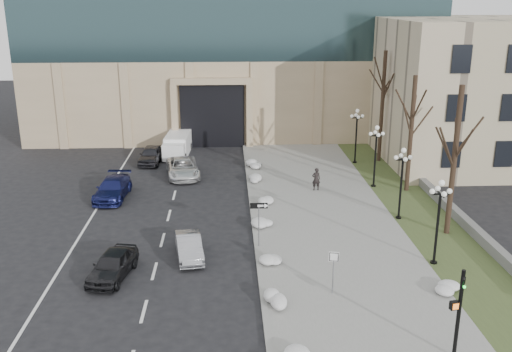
# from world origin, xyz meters

# --- Properties ---
(ground) EXTENTS (160.00, 160.00, 0.00)m
(ground) POSITION_xyz_m (0.00, 0.00, 0.00)
(ground) COLOR black
(ground) RESTS_ON ground
(sidewalk) EXTENTS (9.00, 40.00, 0.12)m
(sidewalk) POSITION_xyz_m (3.50, 14.00, 0.06)
(sidewalk) COLOR gray
(sidewalk) RESTS_ON ground
(curb) EXTENTS (0.30, 40.00, 0.14)m
(curb) POSITION_xyz_m (-1.00, 14.00, 0.07)
(curb) COLOR gray
(curb) RESTS_ON ground
(grass_strip) EXTENTS (4.00, 40.00, 0.10)m
(grass_strip) POSITION_xyz_m (10.00, 14.00, 0.05)
(grass_strip) COLOR #3C4A25
(grass_strip) RESTS_ON ground
(stone_wall) EXTENTS (0.50, 30.00, 0.70)m
(stone_wall) POSITION_xyz_m (12.00, 16.00, 0.35)
(stone_wall) COLOR slate
(stone_wall) RESTS_ON ground
(classical_building) EXTENTS (22.00, 18.12, 12.00)m
(classical_building) POSITION_xyz_m (22.00, 27.98, 6.00)
(classical_building) COLOR #C4AF93
(classical_building) RESTS_ON ground
(car_a) EXTENTS (2.41, 4.31, 1.38)m
(car_a) POSITION_xyz_m (-8.50, 5.44, 0.69)
(car_a) COLOR black
(car_a) RESTS_ON ground
(car_b) EXTENTS (1.89, 3.96, 1.25)m
(car_b) POSITION_xyz_m (-4.77, 7.58, 0.63)
(car_b) COLOR #96979D
(car_b) RESTS_ON ground
(car_c) EXTENTS (2.28, 5.04, 1.43)m
(car_c) POSITION_xyz_m (-10.78, 17.61, 0.72)
(car_c) COLOR #171C53
(car_c) RESTS_ON ground
(car_d) EXTENTS (3.14, 5.50, 1.45)m
(car_d) POSITION_xyz_m (-6.18, 22.54, 0.72)
(car_d) COLOR silver
(car_d) RESTS_ON ground
(car_e) EXTENTS (2.04, 4.43, 1.47)m
(car_e) POSITION_xyz_m (-9.19, 26.59, 0.74)
(car_e) COLOR #2C2B30
(car_e) RESTS_ON ground
(pedestrian) EXTENTS (0.65, 0.45, 1.68)m
(pedestrian) POSITION_xyz_m (3.83, 18.29, 0.96)
(pedestrian) COLOR black
(pedestrian) RESTS_ON sidewalk
(box_truck) EXTENTS (2.31, 5.79, 1.80)m
(box_truck) POSITION_xyz_m (-7.15, 29.32, 0.87)
(box_truck) COLOR white
(box_truck) RESTS_ON ground
(one_way_sign) EXTENTS (1.02, 0.27, 2.75)m
(one_way_sign) POSITION_xyz_m (-0.73, 8.55, 2.27)
(one_way_sign) COLOR slate
(one_way_sign) RESTS_ON ground
(keep_sign) EXTENTS (0.49, 0.13, 2.27)m
(keep_sign) POSITION_xyz_m (2.32, 3.02, 1.67)
(keep_sign) COLOR slate
(keep_sign) RESTS_ON ground
(traffic_signal) EXTENTS (0.66, 0.88, 3.87)m
(traffic_signal) POSITION_xyz_m (6.16, -2.22, 1.92)
(traffic_signal) COLOR black
(traffic_signal) RESTS_ON ground
(snow_clump_b) EXTENTS (1.10, 1.60, 0.36)m
(snow_clump_b) POSITION_xyz_m (-0.47, 2.39, 0.30)
(snow_clump_b) COLOR silver
(snow_clump_b) RESTS_ON sidewalk
(snow_clump_c) EXTENTS (1.10, 1.60, 0.36)m
(snow_clump_c) POSITION_xyz_m (-0.47, 6.44, 0.30)
(snow_clump_c) COLOR silver
(snow_clump_c) RESTS_ON sidewalk
(snow_clump_d) EXTENTS (1.10, 1.60, 0.36)m
(snow_clump_d) POSITION_xyz_m (-0.35, 11.31, 0.30)
(snow_clump_d) COLOR silver
(snow_clump_d) RESTS_ON sidewalk
(snow_clump_e) EXTENTS (1.10, 1.60, 0.36)m
(snow_clump_e) POSITION_xyz_m (-0.31, 15.77, 0.30)
(snow_clump_e) COLOR silver
(snow_clump_e) RESTS_ON sidewalk
(snow_clump_f) EXTENTS (1.10, 1.60, 0.36)m
(snow_clump_f) POSITION_xyz_m (-0.60, 20.77, 0.30)
(snow_clump_f) COLOR silver
(snow_clump_f) RESTS_ON sidewalk
(snow_clump_g) EXTENTS (1.10, 1.60, 0.36)m
(snow_clump_g) POSITION_xyz_m (-0.45, 24.54, 0.30)
(snow_clump_g) COLOR silver
(snow_clump_g) RESTS_ON sidewalk
(snow_clump_h) EXTENTS (1.10, 1.60, 0.36)m
(snow_clump_h) POSITION_xyz_m (7.66, 2.62, 0.30)
(snow_clump_h) COLOR silver
(snow_clump_h) RESTS_ON sidewalk
(lamppost_a) EXTENTS (1.18, 1.18, 4.76)m
(lamppost_a) POSITION_xyz_m (8.30, 6.00, 3.07)
(lamppost_a) COLOR black
(lamppost_a) RESTS_ON ground
(lamppost_b) EXTENTS (1.18, 1.18, 4.76)m
(lamppost_b) POSITION_xyz_m (8.30, 12.50, 3.07)
(lamppost_b) COLOR black
(lamppost_b) RESTS_ON ground
(lamppost_c) EXTENTS (1.18, 1.18, 4.76)m
(lamppost_c) POSITION_xyz_m (8.30, 19.00, 3.07)
(lamppost_c) COLOR black
(lamppost_c) RESTS_ON ground
(lamppost_d) EXTENTS (1.18, 1.18, 4.76)m
(lamppost_d) POSITION_xyz_m (8.30, 25.50, 3.07)
(lamppost_d) COLOR black
(lamppost_d) RESTS_ON ground
(tree_near) EXTENTS (3.20, 3.20, 9.00)m
(tree_near) POSITION_xyz_m (10.50, 10.00, 5.83)
(tree_near) COLOR black
(tree_near) RESTS_ON ground
(tree_mid) EXTENTS (3.20, 3.20, 8.50)m
(tree_mid) POSITION_xyz_m (10.50, 18.00, 5.50)
(tree_mid) COLOR black
(tree_mid) RESTS_ON ground
(tree_far) EXTENTS (3.20, 3.20, 9.50)m
(tree_far) POSITION_xyz_m (10.50, 26.00, 6.15)
(tree_far) COLOR black
(tree_far) RESTS_ON ground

